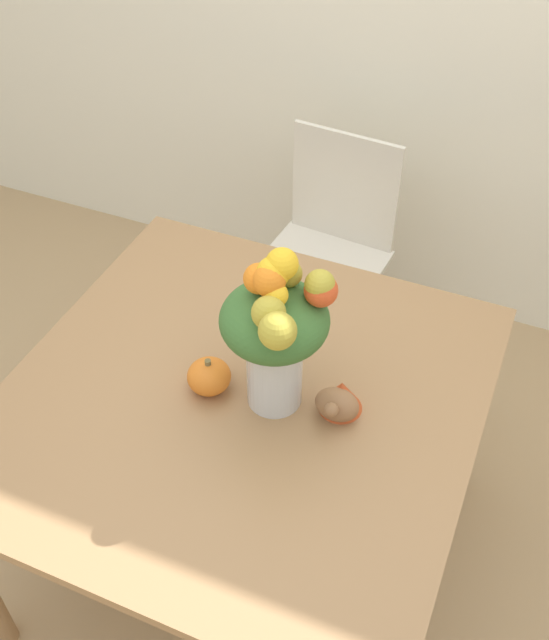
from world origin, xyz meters
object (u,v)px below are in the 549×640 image
at_px(pumpkin, 209,376).
at_px(dining_chair_near_window, 326,255).
at_px(turkey_figurine, 339,399).
at_px(flower_vase, 276,331).

distance_m(pumpkin, dining_chair_near_window, 0.98).
bearing_deg(dining_chair_near_window, pumpkin, -84.05).
relative_size(pumpkin, turkey_figurine, 0.75).
bearing_deg(flower_vase, dining_chair_near_window, 101.67).
relative_size(pumpkin, dining_chair_near_window, 0.12).
height_order(turkey_figurine, dining_chair_near_window, dining_chair_near_window).
height_order(flower_vase, dining_chair_near_window, flower_vase).
height_order(pumpkin, dining_chair_near_window, dining_chair_near_window).
bearing_deg(pumpkin, flower_vase, 10.24).
bearing_deg(pumpkin, turkey_figurine, 9.77).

